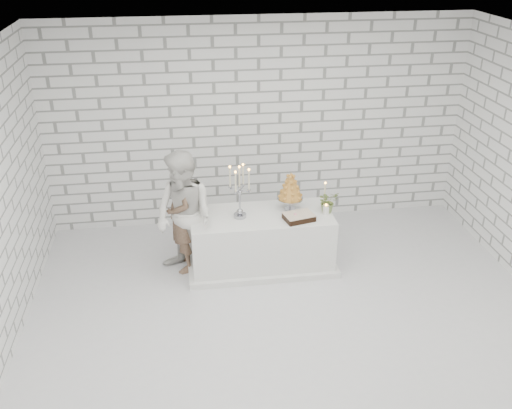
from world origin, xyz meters
The scene contains 13 objects.
ground centered at (0.00, 0.00, 0.00)m, with size 6.00×5.00×0.01m, color silver.
ceiling centered at (0.00, 0.00, 3.00)m, with size 6.00×5.00×0.01m, color white.
wall_back centered at (0.00, 2.50, 1.50)m, with size 6.00×0.01×3.00m, color white.
wall_front centered at (0.00, -2.50, 1.50)m, with size 6.00×0.01×3.00m, color white.
cake_table centered at (-0.16, 1.14, 0.38)m, with size 1.80×0.80×0.75m, color white.
groom centered at (-1.17, 1.24, 0.77)m, with size 0.56×0.37×1.53m, color brown.
bride centered at (-1.13, 1.06, 0.83)m, with size 0.81×0.63×1.67m, color silver.
candelabra centered at (-0.44, 1.12, 1.10)m, with size 0.28×0.28×0.70m, color #999AA3, non-canonical shape.
croquembouche centered at (0.23, 1.24, 1.01)m, with size 0.34×0.34×0.52m, color #B37023, non-canonical shape.
chocolate_cake centered at (0.28, 0.94, 0.79)m, with size 0.36×0.25×0.08m, color black.
pillar_candle centered at (0.65, 1.05, 0.81)m, with size 0.08×0.08×0.12m, color white.
extra_taper centered at (0.69, 1.28, 0.91)m, with size 0.06×0.06×0.32m, color beige.
flowers centered at (0.69, 1.11, 0.89)m, with size 0.26×0.22×0.29m, color #556F3C.
Camera 1 is at (-1.13, -5.16, 4.05)m, focal length 39.77 mm.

